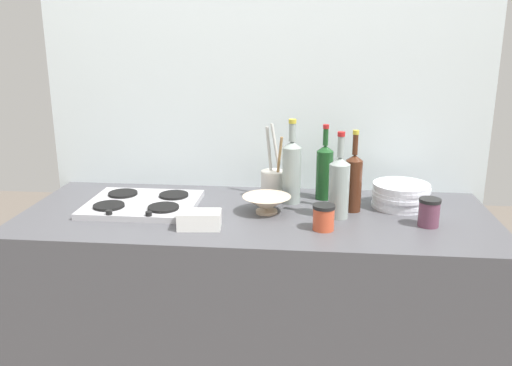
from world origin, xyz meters
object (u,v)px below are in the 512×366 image
Objects in this scene: wine_bottle_mid_left at (324,171)px; wine_bottle_leftmost at (339,186)px; wine_bottle_mid_right at (292,170)px; utensil_crock at (273,181)px; stovetop_hob at (143,204)px; mixing_bowl at (267,204)px; plate_stack at (401,195)px; wine_bottle_rightmost at (353,181)px; condiment_jar_rear at (324,217)px; butter_dish at (199,220)px; condiment_jar_front at (429,212)px.

wine_bottle_leftmost is at bearing -78.11° from wine_bottle_mid_left.
wine_bottle_mid_left is 0.91× the size of wine_bottle_mid_right.
utensil_crock is at bearing 137.41° from wine_bottle_leftmost.
stovetop_hob is 0.61m from wine_bottle_mid_right.
wine_bottle_mid_right reaches higher than mixing_bowl.
wine_bottle_rightmost reaches higher than plate_stack.
mixing_bowl is at bearing -166.77° from plate_stack.
condiment_jar_rear is (0.71, -0.18, 0.03)m from stovetop_hob.
mixing_bowl is 0.29m from butter_dish.
stovetop_hob is at bearing -158.76° from utensil_crock.
wine_bottle_mid_left reaches higher than plate_stack.
condiment_jar_rear is at bearing -168.85° from condiment_jar_front.
wine_bottle_mid_right is (-0.43, 0.01, 0.09)m from plate_stack.
wine_bottle_mid_left is 0.98× the size of wine_bottle_rightmost.
wine_bottle_mid_left is (-0.05, 0.23, -0.00)m from wine_bottle_leftmost.
wine_bottle_rightmost reaches higher than utensil_crock.
butter_dish is at bearing -161.57° from wine_bottle_leftmost.
stovetop_hob is at bearing 176.80° from wine_bottle_leftmost.
wine_bottle_mid_right is 3.74× the size of condiment_jar_rear.
utensil_crock is (0.23, 0.40, 0.03)m from butter_dish.
mixing_bowl reaches higher than butter_dish.
butter_dish is at bearing -120.06° from utensil_crock.
plate_stack is at bearing 13.23° from mixing_bowl.
mixing_bowl is 0.27m from condiment_jar_rear.
wine_bottle_leftmost is 3.18× the size of condiment_jar_front.
condiment_jar_front is (1.08, -0.10, 0.04)m from stovetop_hob.
wine_bottle_mid_left is at bearing 26.53° from wine_bottle_mid_right.
wine_bottle_mid_right is 1.83× the size of mixing_bowl.
condiment_jar_front is at bearing 11.15° from condiment_jar_rear.
plate_stack reaches higher than butter_dish.
plate_stack is 0.42m from condiment_jar_rear.
stovetop_hob is 2.82× the size of butter_dish.
wine_bottle_leftmost reaches higher than utensil_crock.
butter_dish reaches higher than stovetop_hob.
condiment_jar_front is at bearing -72.63° from plate_stack.
wine_bottle_mid_left is at bearing -2.68° from utensil_crock.
stovetop_hob is at bearing -165.43° from wine_bottle_mid_left.
wine_bottle_mid_left is at bearing 41.47° from butter_dish.
wine_bottle_mid_right is at bearing 11.61° from stovetop_hob.
plate_stack is 0.54m from mixing_bowl.
wine_bottle_mid_right is at bearing 56.83° from mixing_bowl.
condiment_jar_rear is at bearing -112.76° from wine_bottle_leftmost.
wine_bottle_mid_left is at bearing 141.55° from condiment_jar_front.
condiment_jar_front reaches higher than stovetop_hob.
plate_stack is (1.02, 0.11, 0.03)m from stovetop_hob.
wine_bottle_leftmost is at bearing -125.26° from wine_bottle_rightmost.
wine_bottle_mid_left is 3.04× the size of condiment_jar_front.
condiment_jar_front is (0.07, -0.21, 0.00)m from plate_stack.
condiment_jar_rear is (-0.12, -0.22, -0.07)m from wine_bottle_rightmost.
plate_stack is 0.72× the size of wine_bottle_rightmost.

